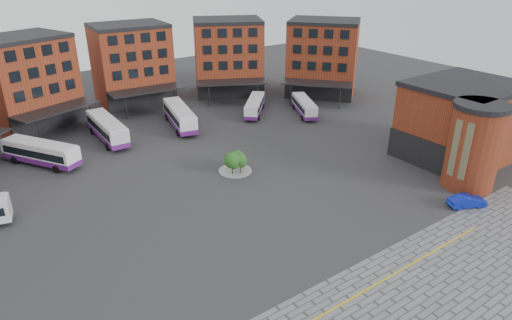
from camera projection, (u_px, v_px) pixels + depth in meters
ground at (280, 215)px, 50.15m from camera, size 160.00×160.00×0.00m
yellow_line at (394, 274)px, 40.84m from camera, size 26.00×0.15×0.02m
main_building at (109, 83)px, 72.92m from camera, size 94.14×42.48×14.60m
east_building at (463, 125)px, 60.86m from camera, size 17.40×15.40×10.60m
tree_island at (236, 161)px, 59.08m from camera, size 4.40×4.40×3.08m
bus_b at (41, 153)px, 61.22m from camera, size 8.36×11.21×3.26m
bus_c at (107, 129)px, 69.29m from camera, size 3.27×12.22×3.43m
bus_d at (180, 116)px, 74.60m from camera, size 5.46×12.49×3.43m
bus_e at (255, 106)px, 80.69m from camera, size 8.51×8.82×2.81m
bus_f at (304, 106)px, 80.53m from camera, size 6.38×9.81×2.76m
blue_car at (467, 201)px, 51.44m from camera, size 4.55×3.19×1.42m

